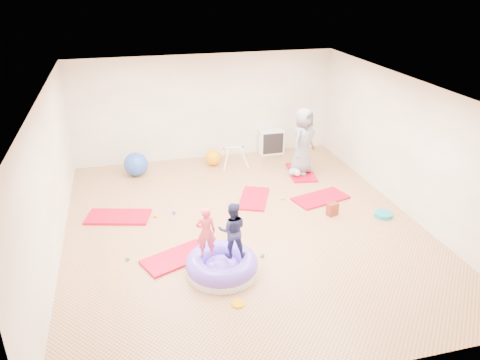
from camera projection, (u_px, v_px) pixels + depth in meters
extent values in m
cube|color=tan|center=(244.00, 226.00, 9.49)|extent=(7.00, 8.00, 0.01)
cube|color=white|center=(244.00, 90.00, 8.33)|extent=(7.00, 8.00, 0.01)
cube|color=white|center=(205.00, 107.00, 12.44)|extent=(7.00, 0.01, 2.80)
cube|color=white|center=(333.00, 290.00, 5.38)|extent=(7.00, 0.01, 2.80)
cube|color=white|center=(49.00, 181.00, 8.11)|extent=(0.01, 8.00, 2.80)
cube|color=white|center=(407.00, 147.00, 9.70)|extent=(0.01, 8.00, 2.80)
cube|color=red|center=(177.00, 258.00, 8.41)|extent=(1.36, 1.04, 0.05)
cube|color=red|center=(118.00, 217.00, 9.79)|extent=(1.42, 0.96, 0.05)
cube|color=red|center=(254.00, 198.00, 10.58)|extent=(0.98, 1.29, 0.05)
cube|color=red|center=(320.00, 198.00, 10.58)|extent=(1.35, 0.91, 0.05)
cube|color=red|center=(301.00, 172.00, 11.93)|extent=(0.78, 1.28, 0.05)
cylinder|color=white|center=(222.00, 270.00, 8.00)|extent=(1.20, 1.20, 0.14)
torus|color=#6C4BEE|center=(222.00, 263.00, 7.95)|extent=(1.24, 1.24, 0.33)
ellipsoid|color=#6C4BEE|center=(222.00, 267.00, 7.98)|extent=(0.66, 0.66, 0.30)
imported|color=#FA4655|center=(206.00, 229.00, 7.75)|extent=(0.35, 0.24, 0.93)
imported|color=navy|center=(232.00, 227.00, 7.75)|extent=(0.55, 0.46, 0.99)
imported|color=slate|center=(303.00, 141.00, 11.54)|extent=(0.97, 0.92, 1.67)
ellipsoid|color=#7FB5CC|center=(295.00, 171.00, 11.68)|extent=(0.34, 0.22, 0.19)
sphere|color=#EDAE92|center=(297.00, 173.00, 11.53)|extent=(0.16, 0.16, 0.16)
sphere|color=#FEA100|center=(155.00, 216.00, 9.81)|extent=(0.08, 0.08, 0.08)
sphere|color=#FEA100|center=(283.00, 198.00, 10.56)|extent=(0.08, 0.08, 0.08)
sphere|color=green|center=(128.00, 258.00, 8.36)|extent=(0.08, 0.08, 0.08)
sphere|color=#264DB2|center=(174.00, 212.00, 9.94)|extent=(0.08, 0.08, 0.08)
sphere|color=#EC2043|center=(206.00, 208.00, 10.15)|extent=(0.08, 0.08, 0.08)
sphere|color=green|center=(262.00, 255.00, 8.46)|extent=(0.08, 0.08, 0.08)
sphere|color=#264DB2|center=(136.00, 164.00, 11.72)|extent=(0.60, 0.60, 0.60)
sphere|color=orange|center=(213.00, 157.00, 12.35)|extent=(0.43, 0.43, 0.43)
cylinder|color=white|center=(226.00, 160.00, 12.01)|extent=(0.20, 0.21, 0.53)
cylinder|color=white|center=(222.00, 154.00, 12.42)|extent=(0.20, 0.21, 0.53)
cylinder|color=white|center=(245.00, 158.00, 12.13)|extent=(0.20, 0.21, 0.53)
cylinder|color=white|center=(240.00, 152.00, 12.53)|extent=(0.20, 0.21, 0.53)
cylinder|color=white|center=(233.00, 148.00, 12.18)|extent=(0.52, 0.03, 0.03)
sphere|color=#EC2043|center=(224.00, 148.00, 12.12)|extent=(0.06, 0.06, 0.06)
sphere|color=#264DB2|center=(243.00, 147.00, 12.23)|extent=(0.06, 0.06, 0.06)
cube|color=white|center=(271.00, 142.00, 13.11)|extent=(0.68, 0.33, 0.68)
cube|color=black|center=(273.00, 144.00, 12.97)|extent=(0.58, 0.02, 0.58)
cube|color=white|center=(272.00, 142.00, 13.07)|extent=(0.02, 0.23, 0.60)
cube|color=white|center=(272.00, 142.00, 13.07)|extent=(0.60, 0.23, 0.02)
cylinder|color=teal|center=(383.00, 214.00, 9.85)|extent=(0.38, 0.38, 0.08)
cube|color=#B82906|center=(332.00, 209.00, 9.87)|extent=(0.27, 0.21, 0.27)
cylinder|color=#FEA100|center=(238.00, 304.00, 7.27)|extent=(0.21, 0.21, 0.03)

